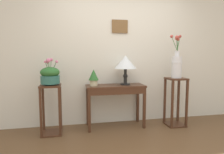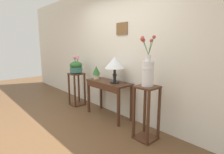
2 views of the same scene
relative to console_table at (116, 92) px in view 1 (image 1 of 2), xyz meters
name	(u,v)px [view 1 (image 1 of 2)]	position (x,y,z in m)	size (l,w,h in m)	color
back_wall_with_art	(118,50)	(0.12, 0.32, 0.76)	(9.00, 0.13, 2.80)	silver
console_table	(116,92)	(0.00, 0.00, 0.00)	(1.03, 0.42, 0.76)	#472819
table_lamp	(125,63)	(0.18, 0.02, 0.51)	(0.39, 0.39, 0.52)	black
potted_plant_on_console	(94,77)	(-0.39, 0.00, 0.28)	(0.17, 0.17, 0.29)	beige
pedestal_stand_left	(51,110)	(-1.10, -0.09, -0.24)	(0.33, 0.33, 0.82)	#472819
planter_bowl_wide_left	(50,75)	(-1.10, -0.09, 0.33)	(0.30, 0.30, 0.43)	#2D665B
pedestal_stand_right	(175,102)	(1.10, -0.13, -0.20)	(0.33, 0.33, 0.88)	#472819
flower_vase_tall_right	(177,64)	(1.09, -0.13, 0.49)	(0.24, 0.21, 0.77)	silver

